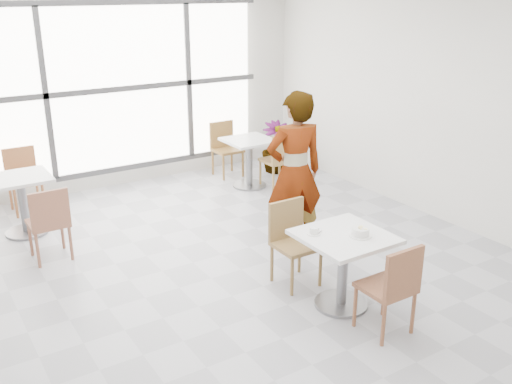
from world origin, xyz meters
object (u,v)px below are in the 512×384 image
coffee_cup (314,231)px  plant_right (276,147)px  bg_table_right (249,156)px  bg_chair_left_near (49,220)px  bg_chair_right_near (280,157)px  chair_near (393,284)px  main_table (343,257)px  chair_far (292,237)px  bg_chair_left_far (23,175)px  bg_chair_right_far (225,145)px  oatmeal_bowl (361,232)px  bg_table_left (22,197)px  person (295,172)px

coffee_cup → plant_right: plant_right is taller
bg_table_right → bg_chair_left_near: bearing=-163.0°
bg_table_right → bg_chair_right_near: bearing=-46.9°
chair_near → bg_chair_right_near: size_ratio=1.00×
main_table → chair_far: 0.68m
bg_chair_right_near → bg_chair_left_far: bearing=-18.8°
chair_near → chair_far: bearing=-83.0°
bg_table_right → bg_chair_left_near: 3.37m
bg_chair_left_near → bg_chair_right_far: bearing=-152.0°
main_table → oatmeal_bowl: (0.10, -0.10, 0.27)m
main_table → bg_table_right: bearing=72.3°
chair_near → oatmeal_bowl: chair_near is taller
bg_chair_right_far → bg_chair_left_far: bearing=178.0°
main_table → bg_chair_left_far: bearing=115.2°
chair_near → bg_table_left: bearing=-61.1°
oatmeal_bowl → bg_table_right: 3.73m
person → plant_right: 3.01m
oatmeal_bowl → person: 1.45m
person → bg_table_left: person is taller
chair_near → coffee_cup: size_ratio=5.47×
chair_near → bg_chair_left_near: bearing=-55.2°
coffee_cup → chair_far: bearing=77.0°
bg_chair_right_near → bg_table_left: bearing=-5.2°
bg_table_left → bg_chair_left_near: (0.09, -0.96, 0.01)m
bg_table_right → oatmeal_bowl: bearing=-105.7°
bg_table_left → bg_chair_right_far: bearing=12.6°
chair_near → bg_chair_left_far: (-2.07, 4.91, 0.00)m
bg_chair_left_near → bg_chair_right_far: same height
person → bg_table_left: bearing=-27.7°
main_table → person: (0.38, 1.32, 0.41)m
person → bg_chair_left_near: person is taller
bg_table_left → chair_near: bearing=-61.1°
oatmeal_bowl → plant_right: bearing=66.0°
bg_table_left → oatmeal_bowl: bearing=-57.0°
bg_table_left → main_table: bearing=-57.5°
bg_chair_right_near → plant_right: bearing=-120.5°
chair_near → person: 2.00m
bg_chair_right_far → plant_right: 0.85m
bg_chair_right_far → plant_right: bg_chair_right_far is taller
coffee_cup → bg_chair_right_near: 3.41m
chair_far → bg_table_right: chair_far is taller
chair_far → oatmeal_bowl: (0.22, -0.78, 0.29)m
oatmeal_bowl → bg_chair_right_far: bg_chair_right_far is taller
bg_table_right → bg_chair_right_far: size_ratio=0.86×
coffee_cup → bg_chair_left_far: size_ratio=0.18×
oatmeal_bowl → bg_table_right: oatmeal_bowl is taller
bg_chair_left_near → plant_right: size_ratio=1.03×
bg_chair_left_near → chair_near: bearing=124.8°
bg_chair_right_near → bg_chair_right_far: size_ratio=1.00×
coffee_cup → bg_table_left: 3.85m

